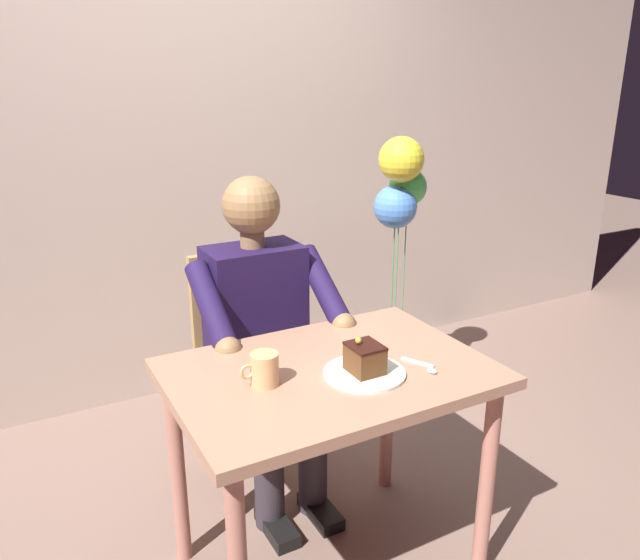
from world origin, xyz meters
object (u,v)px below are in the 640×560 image
Objects in this scene: chair at (248,354)px; dessert_spoon at (425,367)px; dining_table at (330,399)px; cake_slice at (365,358)px; balloon_display at (401,208)px; coffee_cup at (264,369)px; seated_person at (264,335)px.

chair is 0.89m from dessert_spoon.
cake_slice is at bearing 129.46° from dining_table.
dining_table is at bearing 90.00° from chair.
chair is at bearing -72.61° from dessert_spoon.
chair is 0.69× the size of balloon_display.
chair reaches higher than cake_slice.
cake_slice is 1.27m from balloon_display.
coffee_cup is at bearing 0.52° from dining_table.
cake_slice reaches higher than dessert_spoon.
balloon_display reaches higher than cake_slice.
dessert_spoon is at bearing 151.57° from dining_table.
balloon_display is at bearing -135.44° from dining_table.
balloon_display reaches higher than seated_person.
chair is 1.03m from balloon_display.
seated_person is 0.94× the size of balloon_display.
coffee_cup is 0.09× the size of balloon_display.
coffee_cup is (0.22, 0.51, 0.13)m from seated_person.
seated_person is 8.93× the size of dessert_spoon.
cake_slice reaches higher than coffee_cup.
dining_table is at bearing -179.48° from coffee_cup.
balloon_display is (-0.63, -1.01, 0.25)m from dessert_spoon.
cake_slice is at bearing -15.97° from dessert_spoon.
dining_table is 1.04× the size of chair.
coffee_cup is (0.22, 0.68, 0.28)m from chair.
balloon_display is (-1.10, -0.87, 0.20)m from coffee_cup.
balloon_display reaches higher than chair.
coffee_cup is at bearing 67.01° from seated_person.
seated_person is at bearing -83.21° from cake_slice.
seated_person is 11.74× the size of cake_slice.
balloon_display is (-0.88, -0.87, 0.36)m from dining_table.
cake_slice is at bearing 49.59° from balloon_display.
seated_person is 0.70m from dessert_spoon.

